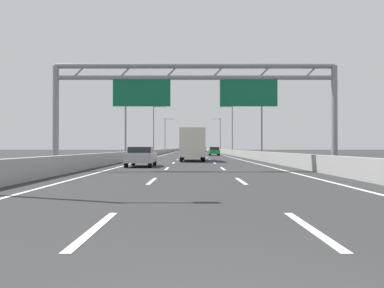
{
  "coord_description": "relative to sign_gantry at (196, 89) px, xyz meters",
  "views": [
    {
      "loc": [
        -0.18,
        -2.84,
        1.36
      ],
      "look_at": [
        -0.39,
        86.37,
        2.18
      ],
      "focal_mm": 35.55,
      "sensor_mm": 36.0,
      "label": 1
    }
  ],
  "objects": [
    {
      "name": "white_car",
      "position": [
        3.8,
        107.65,
        -4.07
      ],
      "size": [
        1.81,
        4.3,
        1.48
      ],
      "color": "silver",
      "rests_on": "ground_plane"
    },
    {
      "name": "lane_dash_right_7",
      "position": [
        1.8,
        46.91,
        -4.83
      ],
      "size": [
        0.16,
        3.0,
        0.01
      ],
      "primitive_type": "cube",
      "color": "white",
      "rests_on": "ground_plane"
    },
    {
      "name": "blue_car",
      "position": [
        0.18,
        82.82,
        -4.05
      ],
      "size": [
        1.8,
        4.43,
        1.55
      ],
      "color": "#2347AD",
      "rests_on": "ground_plane"
    },
    {
      "name": "edge_line_left",
      "position": [
        -5.25,
        68.41,
        -4.83
      ],
      "size": [
        0.16,
        176.0,
        0.01
      ],
      "primitive_type": "cube",
      "color": "white",
      "rests_on": "ground_plane"
    },
    {
      "name": "lane_dash_right_3",
      "position": [
        1.8,
        10.91,
        -4.83
      ],
      "size": [
        0.16,
        3.0,
        0.01
      ],
      "primitive_type": "cube",
      "color": "white",
      "rests_on": "ground_plane"
    },
    {
      "name": "lane_dash_left_0",
      "position": [
        -1.8,
        -16.09,
        -4.83
      ],
      "size": [
        0.16,
        3.0,
        0.01
      ],
      "primitive_type": "cube",
      "color": "white",
      "rests_on": "ground_plane"
    },
    {
      "name": "lane_dash_right_5",
      "position": [
        1.8,
        28.91,
        -4.83
      ],
      "size": [
        0.16,
        3.0,
        0.01
      ],
      "primitive_type": "cube",
      "color": "white",
      "rests_on": "ground_plane"
    },
    {
      "name": "lane_dash_right_15",
      "position": [
        1.8,
        118.91,
        -4.83
      ],
      "size": [
        0.16,
        3.0,
        0.01
      ],
      "primitive_type": "cube",
      "color": "white",
      "rests_on": "ground_plane"
    },
    {
      "name": "streetlamp_left_distant",
      "position": [
        -7.47,
        83.1,
        0.56
      ],
      "size": [
        2.58,
        0.28,
        9.5
      ],
      "color": "slate",
      "rests_on": "ground_plane"
    },
    {
      "name": "lane_dash_right_0",
      "position": [
        1.8,
        -16.09,
        -4.83
      ],
      "size": [
        0.16,
        3.0,
        0.01
      ],
      "primitive_type": "cube",
      "color": "white",
      "rests_on": "ground_plane"
    },
    {
      "name": "lane_dash_left_9",
      "position": [
        -1.8,
        64.91,
        -4.83
      ],
      "size": [
        0.16,
        3.0,
        0.01
      ],
      "primitive_type": "cube",
      "color": "white",
      "rests_on": "ground_plane"
    },
    {
      "name": "lane_dash_left_11",
      "position": [
        -1.8,
        82.91,
        -4.83
      ],
      "size": [
        0.16,
        3.0,
        0.01
      ],
      "primitive_type": "cube",
      "color": "white",
      "rests_on": "ground_plane"
    },
    {
      "name": "lane_dash_left_1",
      "position": [
        -1.8,
        -7.09,
        -4.83
      ],
      "size": [
        0.16,
        3.0,
        0.01
      ],
      "primitive_type": "cube",
      "color": "white",
      "rests_on": "ground_plane"
    },
    {
      "name": "lane_dash_left_14",
      "position": [
        -1.8,
        109.91,
        -4.83
      ],
      "size": [
        0.16,
        3.0,
        0.01
      ],
      "primitive_type": "cube",
      "color": "white",
      "rests_on": "ground_plane"
    },
    {
      "name": "barrier_right",
      "position": [
        6.9,
        90.41,
        -4.36
      ],
      "size": [
        0.45,
        220.0,
        0.95
      ],
      "color": "#9E9E99",
      "rests_on": "ground_plane"
    },
    {
      "name": "red_car",
      "position": [
        -3.69,
        109.89,
        -4.08
      ],
      "size": [
        1.8,
        4.22,
        1.46
      ],
      "color": "red",
      "rests_on": "ground_plane"
    },
    {
      "name": "lane_dash_left_8",
      "position": [
        -1.8,
        55.91,
        -4.83
      ],
      "size": [
        0.16,
        3.0,
        0.01
      ],
      "primitive_type": "cube",
      "color": "white",
      "rests_on": "ground_plane"
    },
    {
      "name": "streetlamp_left_far",
      "position": [
        -7.47,
        51.77,
        0.56
      ],
      "size": [
        2.58,
        0.28,
        9.5
      ],
      "color": "slate",
      "rests_on": "ground_plane"
    },
    {
      "name": "lane_dash_left_2",
      "position": [
        -1.8,
        1.91,
        -4.83
      ],
      "size": [
        0.16,
        3.0,
        0.01
      ],
      "primitive_type": "cube",
      "color": "white",
      "rests_on": "ground_plane"
    },
    {
      "name": "streetlamp_left_mid",
      "position": [
        -7.47,
        20.44,
        0.56
      ],
      "size": [
        2.58,
        0.28,
        9.5
      ],
      "color": "slate",
      "rests_on": "ground_plane"
    },
    {
      "name": "orange_car",
      "position": [
        0.23,
        91.59,
        -4.07
      ],
      "size": [
        1.85,
        4.36,
        1.49
      ],
      "color": "orange",
      "rests_on": "ground_plane"
    },
    {
      "name": "lane_dash_right_4",
      "position": [
        1.8,
        19.91,
        -4.83
      ],
      "size": [
        0.16,
        3.0,
        0.01
      ],
      "primitive_type": "cube",
      "color": "white",
      "rests_on": "ground_plane"
    },
    {
      "name": "lane_dash_left_16",
      "position": [
        -1.8,
        127.91,
        -4.83
      ],
      "size": [
        0.16,
        3.0,
        0.01
      ],
      "primitive_type": "cube",
      "color": "white",
      "rests_on": "ground_plane"
    },
    {
      "name": "lane_dash_left_12",
      "position": [
        -1.8,
        91.91,
        -4.83
      ],
      "size": [
        0.16,
        3.0,
        0.01
      ],
      "primitive_type": "cube",
      "color": "white",
      "rests_on": "ground_plane"
    },
    {
      "name": "green_car",
      "position": [
        3.57,
        41.73,
        -4.08
      ],
      "size": [
        1.71,
        4.6,
        1.45
      ],
      "color": "#1E7A38",
      "rests_on": "ground_plane"
    },
    {
      "name": "lane_dash_right_8",
      "position": [
        1.8,
        55.91,
        -4.83
      ],
      "size": [
        0.16,
        3.0,
        0.01
      ],
      "primitive_type": "cube",
      "color": "white",
      "rests_on": "ground_plane"
    },
    {
      "name": "lane_dash_left_7",
      "position": [
        -1.8,
        46.91,
        -4.83
      ],
      "size": [
        0.16,
        3.0,
        0.01
      ],
      "primitive_type": "cube",
      "color": "white",
      "rests_on": "ground_plane"
    },
    {
      "name": "lane_dash_right_14",
      "position": [
        1.8,
        109.91,
        -4.83
      ],
      "size": [
        0.16,
        3.0,
        0.01
      ],
      "primitive_type": "cube",
      "color": "white",
      "rests_on": "ground_plane"
    },
    {
      "name": "edge_line_right",
      "position": [
        5.25,
        68.41,
        -4.83
      ],
      "size": [
        0.16,
        176.0,
        0.01
      ],
      "primitive_type": "cube",
      "color": "white",
      "rests_on": "ground_plane"
    },
    {
      "name": "box_truck",
      "position": [
        -0.15,
        15.86,
        -3.12
      ],
      "size": [
        2.37,
        8.54,
        3.19
      ],
      "color": "#B21E19",
      "rests_on": "ground_plane"
    },
    {
      "name": "lane_dash_right_11",
      "position": [
        1.8,
        82.91,
        -4.83
      ],
      "size": [
        0.16,
        3.0,
        0.01
      ],
      "primitive_type": "cube",
      "color": "white",
      "rests_on": "ground_plane"
    },
    {
      "name": "lane_dash_left_15",
      "position": [
        -1.8,
        118.91,
        -4.83
      ],
      "size": [
        0.16,
        3.0,
        0.01
      ],
      "primitive_type": "cube",
      "color": "white",
      "rests_on": "ground_plane"
    },
    {
      "name": "lane_dash_left_13",
      "position": [
        -1.8,
        100.91,
        -4.83
      ],
      "size": [
        0.16,
        3.0,
        0.01
      ],
      "primitive_type": "cube",
      "color": "white",
      "rests_on": "ground_plane"
    },
    {
      "name": "lane_dash_right_10",
      "position": [
        1.8,
        73.91,
        -4.83
      ],
      "size": [
        0.16,
        3.0,
        0.01
      ],
      "primitive_type": "cube",
      "color": "white",
      "rests_on": "ground_plane"
    },
    {
      "name": "lane_dash_left_6",
      "position": [
        -1.8,
        37.91,
        -4.83
      ],
      "size": [
        0.16,
        3.0,
        0.01
      ],
      "primitive_type": "cube",
      "color": "white",
      "rests_on": "ground_plane"
    },
    {
      "name": "ground_plane",
      "position": [
        -0.0,
        80.41,
        -4.83
      ],
      "size": [
        260.0,
        260.0,
        0.0
      ],
      "primitive_type": "plane",
      "color": "#2D2D30"
    },
    {
      "name": "lane_dash_right_1",
      "position": [
        1.8,
        -7.09,
        -4.83
      ],
      "size": [
        0.16,
        3.0,
        0.01
      ],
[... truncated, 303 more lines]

